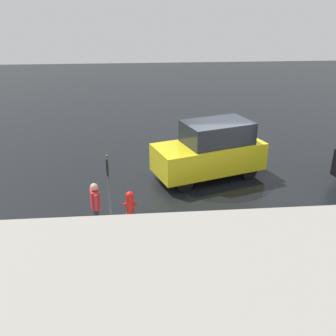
{
  "coord_description": "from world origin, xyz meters",
  "views": [
    {
      "loc": [
        3.21,
        12.33,
        5.8
      ],
      "look_at": [
        2.22,
        1.12,
        0.9
      ],
      "focal_mm": 40.0,
      "sensor_mm": 36.0,
      "label": 1
    }
  ],
  "objects_px": {
    "moving_hatchback": "(211,150)",
    "fire_hydrant": "(130,204)",
    "pedestrian": "(95,200)",
    "sign_post": "(109,185)"
  },
  "relations": [
    {
      "from": "pedestrian",
      "to": "sign_post",
      "type": "height_order",
      "value": "sign_post"
    },
    {
      "from": "fire_hydrant",
      "to": "pedestrian",
      "type": "height_order",
      "value": "pedestrian"
    },
    {
      "from": "moving_hatchback",
      "to": "fire_hydrant",
      "type": "bearing_deg",
      "value": 41.58
    },
    {
      "from": "moving_hatchback",
      "to": "pedestrian",
      "type": "xyz_separation_m",
      "value": [
        3.88,
        2.8,
        -0.34
      ]
    },
    {
      "from": "moving_hatchback",
      "to": "fire_hydrant",
      "type": "height_order",
      "value": "moving_hatchback"
    },
    {
      "from": "sign_post",
      "to": "moving_hatchback",
      "type": "bearing_deg",
      "value": -132.57
    },
    {
      "from": "moving_hatchback",
      "to": "sign_post",
      "type": "distance_m",
      "value": 5.03
    },
    {
      "from": "moving_hatchback",
      "to": "pedestrian",
      "type": "relative_size",
      "value": 3.47
    },
    {
      "from": "moving_hatchback",
      "to": "sign_post",
      "type": "relative_size",
      "value": 1.76
    },
    {
      "from": "moving_hatchback",
      "to": "pedestrian",
      "type": "distance_m",
      "value": 4.8
    }
  ]
}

